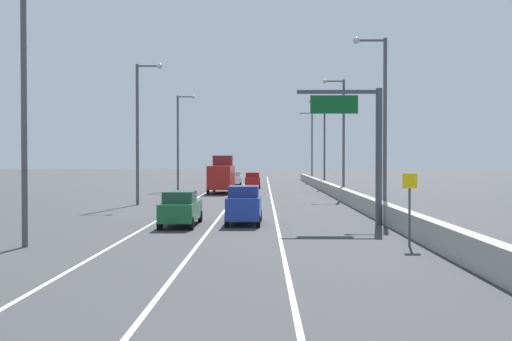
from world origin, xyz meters
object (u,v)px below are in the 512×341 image
at_px(car_white_3, 235,178).
at_px(car_green_0, 181,208).
at_px(lamp_post_right_fourth, 323,138).
at_px(lamp_post_right_fifth, 311,142).
at_px(car_red_2, 253,180).
at_px(car_blue_1, 244,205).
at_px(lamp_post_left_near, 30,91).
at_px(speed_advisory_sign, 410,204).
at_px(lamp_post_left_mid, 140,125).
at_px(lamp_post_right_second, 381,115).
at_px(box_truck, 222,176).
at_px(lamp_post_left_far, 180,136).
at_px(lamp_post_right_third, 341,130).
at_px(overhead_sign_gantry, 365,139).

bearing_deg(car_white_3, car_green_0, -90.29).
distance_m(lamp_post_right_fourth, lamp_post_right_fifth, 18.99).
height_order(lamp_post_right_fourth, car_red_2, lamp_post_right_fourth).
bearing_deg(car_blue_1, lamp_post_left_near, -133.95).
relative_size(speed_advisory_sign, car_blue_1, 0.71).
bearing_deg(lamp_post_left_mid, lamp_post_right_second, -29.78).
height_order(speed_advisory_sign, box_truck, box_truck).
distance_m(lamp_post_right_second, lamp_post_left_far, 36.86).
relative_size(lamp_post_right_third, lamp_post_right_fifth, 1.00).
relative_size(car_blue_1, box_truck, 0.56).
distance_m(overhead_sign_gantry, car_white_3, 54.81).
bearing_deg(car_green_0, lamp_post_right_second, 23.60).
height_order(lamp_post_right_fourth, car_blue_1, lamp_post_right_fourth).
height_order(lamp_post_right_second, lamp_post_left_near, same).
distance_m(lamp_post_left_near, car_blue_1, 13.29).
relative_size(lamp_post_right_fifth, car_red_2, 2.61).
bearing_deg(box_truck, speed_advisory_sign, -74.94).
distance_m(lamp_post_right_third, lamp_post_left_far, 21.94).
distance_m(lamp_post_right_fifth, lamp_post_left_far, 29.93).
distance_m(overhead_sign_gantry, lamp_post_right_fourth, 42.53).
bearing_deg(lamp_post_right_second, car_white_3, 103.16).
height_order(lamp_post_right_fifth, car_blue_1, lamp_post_right_fifth).
distance_m(speed_advisory_sign, car_green_0, 12.86).
bearing_deg(lamp_post_right_fifth, car_green_0, -100.88).
bearing_deg(lamp_post_left_mid, lamp_post_left_far, 90.24).
xyz_separation_m(lamp_post_right_second, car_red_2, (-8.71, 37.16, -5.37)).
xyz_separation_m(speed_advisory_sign, lamp_post_right_fourth, (1.45, 50.52, 4.61)).
distance_m(lamp_post_right_fifth, car_red_2, 22.35).
bearing_deg(lamp_post_left_far, car_white_3, 71.23).
height_order(overhead_sign_gantry, car_red_2, overhead_sign_gantry).
bearing_deg(lamp_post_left_mid, lamp_post_left_near, -89.36).
relative_size(lamp_post_right_second, car_red_2, 2.61).
bearing_deg(speed_advisory_sign, car_white_3, 99.39).
relative_size(lamp_post_right_fourth, box_truck, 1.48).
xyz_separation_m(lamp_post_right_second, lamp_post_right_fifth, (0.13, 56.98, 0.00)).
bearing_deg(overhead_sign_gantry, lamp_post_left_near, -150.60).
bearing_deg(box_truck, lamp_post_right_fifth, 68.40).
bearing_deg(car_white_3, speed_advisory_sign, -80.61).
height_order(lamp_post_right_fifth, box_truck, lamp_post_right_fifth).
bearing_deg(box_truck, lamp_post_right_second, -66.04).
xyz_separation_m(lamp_post_left_far, car_white_3, (5.69, 16.73, -5.44)).
relative_size(lamp_post_right_third, lamp_post_right_fourth, 1.00).
xyz_separation_m(lamp_post_right_third, box_truck, (-11.86, 7.70, -4.53)).
bearing_deg(lamp_post_left_mid, car_blue_1, -58.16).
distance_m(overhead_sign_gantry, car_blue_1, 7.61).
relative_size(car_green_0, car_blue_1, 1.12).
bearing_deg(car_green_0, car_red_2, 85.81).
bearing_deg(car_green_0, car_blue_1, 15.39).
bearing_deg(car_white_3, lamp_post_right_fifth, 33.29).
xyz_separation_m(speed_advisory_sign, lamp_post_right_third, (1.30, 31.53, 4.61)).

